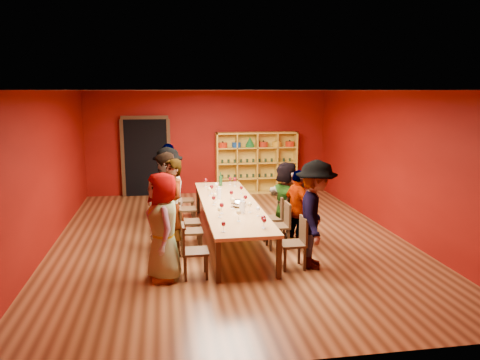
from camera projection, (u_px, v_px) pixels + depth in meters
The scene contains 44 objects.
room_shell at pixel (230, 167), 9.32m from camera, with size 7.10×9.10×3.04m.
tasting_table at pixel (230, 206), 9.47m from camera, with size 1.10×4.50×0.75m.
doorway at pixel (146, 157), 13.40m from camera, with size 1.40×0.17×2.30m.
shelving_unit at pixel (256, 160), 13.82m from camera, with size 2.40×0.40×1.80m.
chair_person_left_0 at pixel (190, 248), 7.55m from camera, with size 0.42×0.42×0.89m.
person_left_0 at pixel (163, 227), 7.41m from camera, with size 0.85×0.47×1.74m, color #47474C.
chair_person_left_1 at pixel (187, 228), 8.63m from camera, with size 0.42×0.42×0.89m.
person_left_1 at pixel (173, 208), 8.51m from camera, with size 0.65×0.48×1.79m, color #5C81BD.
chair_person_left_2 at pixel (185, 219), 9.25m from camera, with size 0.42×0.42×0.89m.
person_left_2 at pixel (166, 199), 9.11m from camera, with size 0.89×0.49×1.83m, color #141938.
chair_person_left_3 at pixel (183, 206), 10.25m from camera, with size 0.42×0.42×0.89m.
person_left_3 at pixel (169, 189), 10.13m from camera, with size 1.17×0.48×1.81m, color pink.
chair_person_left_4 at pixel (181, 198), 11.08m from camera, with size 0.42×0.42×0.89m.
person_left_4 at pixel (170, 181), 10.96m from camera, with size 1.05×0.48×1.79m, color #516AA6.
chair_person_right_0 at pixel (297, 240), 7.95m from camera, with size 0.42×0.42×0.89m.
person_right_0 at pixel (315, 215), 7.92m from camera, with size 1.20×0.50×1.86m, color #BF8089.
chair_person_right_1 at pixel (282, 223), 8.98m from camera, with size 0.42×0.42×0.89m.
person_right_1 at pixel (298, 209), 8.98m from camera, with size 0.89×0.40×1.52m, color #5270AA.
chair_person_right_2 at pixel (275, 215), 9.54m from camera, with size 0.42×0.42×0.89m.
person_right_2 at pixel (287, 200), 9.52m from camera, with size 1.48×0.42×1.59m, color #4B4B50.
wine_glass_0 at pixel (233, 201), 8.99m from camera, with size 0.09×0.09×0.22m.
wine_glass_1 at pixel (214, 198), 9.30m from camera, with size 0.08×0.08×0.19m.
wine_glass_2 at pixel (206, 181), 11.04m from camera, with size 0.08×0.08×0.21m.
wine_glass_3 at pixel (263, 219), 7.75m from camera, with size 0.09×0.09×0.21m.
wine_glass_4 at pixel (222, 206), 8.64m from camera, with size 0.08×0.08×0.21m.
wine_glass_5 at pixel (250, 205), 8.72m from camera, with size 0.08×0.08×0.20m.
wine_glass_6 at pixel (230, 179), 11.36m from camera, with size 0.07×0.07×0.18m.
wine_glass_7 at pixel (223, 224), 7.51m from camera, with size 0.07×0.07×0.18m.
wine_glass_8 at pixel (241, 188), 10.29m from camera, with size 0.07×0.07×0.18m.
wine_glass_9 at pixel (258, 209), 8.47m from camera, with size 0.07×0.07×0.18m.
wine_glass_10 at pixel (231, 193), 9.75m from camera, with size 0.08×0.08×0.20m.
wine_glass_11 at pixel (235, 180), 11.14m from camera, with size 0.09×0.09×0.21m.
wine_glass_12 at pixel (239, 213), 8.12m from camera, with size 0.09×0.09×0.21m.
wine_glass_13 at pixel (212, 187), 10.31m from camera, with size 0.08×0.08×0.21m.
wine_glass_14 at pixel (216, 185), 10.61m from camera, with size 0.08×0.08×0.19m.
wine_glass_15 at pixel (215, 196), 9.49m from camera, with size 0.08×0.08×0.20m.
wine_glass_16 at pixel (220, 210), 8.39m from camera, with size 0.08×0.08×0.19m.
wine_glass_17 at pixel (209, 190), 10.11m from camera, with size 0.08×0.08×0.19m.
wine_glass_18 at pixel (264, 221), 7.69m from camera, with size 0.07×0.07×0.19m.
wine_glass_19 at pixel (245, 198), 9.34m from camera, with size 0.08×0.08×0.20m.
spittoon_bowl at pixel (238, 203), 9.17m from camera, with size 0.30×0.30×0.16m, color silver.
carafe_a at pixel (219, 193), 9.85m from camera, with size 0.12×0.12×0.26m.
carafe_b at pixel (242, 207), 8.69m from camera, with size 0.12×0.12×0.27m.
wine_bottle at pixel (221, 181), 11.17m from camera, with size 0.11×0.11×0.33m.
Camera 1 is at (-1.27, -9.11, 3.00)m, focal length 35.00 mm.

